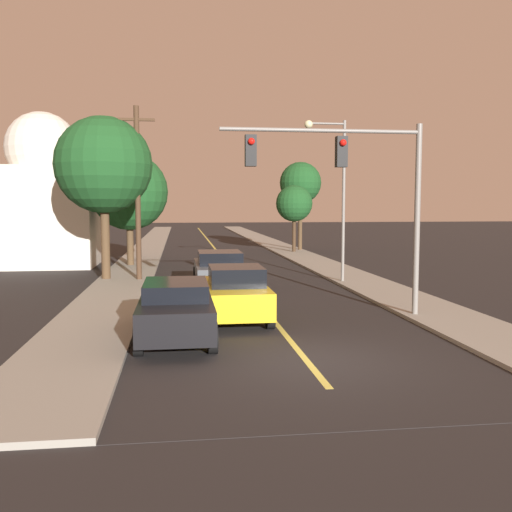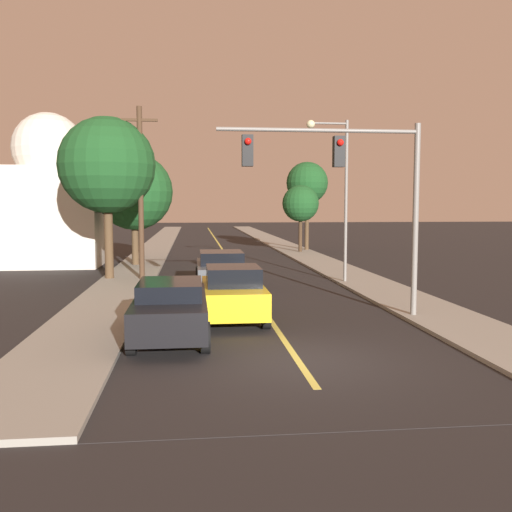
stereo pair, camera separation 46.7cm
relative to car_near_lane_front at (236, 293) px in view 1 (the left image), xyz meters
name	(u,v)px [view 1 (the left image)]	position (x,y,z in m)	size (l,w,h in m)	color
ground_plane	(306,361)	(1.12, -4.64, -0.84)	(200.00, 200.00, 0.00)	black
road_surface	(213,246)	(1.12, 31.36, -0.83)	(8.01, 80.00, 0.01)	black
sidewalk_left	(150,246)	(-4.13, 31.36, -0.78)	(2.50, 80.00, 0.12)	gray
sidewalk_right	(274,245)	(6.38, 31.36, -0.78)	(2.50, 80.00, 0.12)	gray
car_near_lane_front	(236,293)	(0.00, 0.00, 0.00)	(1.90, 4.20, 1.65)	gold
car_near_lane_second	(219,268)	(0.00, 7.01, -0.03)	(2.12, 5.03, 1.53)	#474C51
car_outer_lane_front	(176,308)	(-1.76, -2.23, -0.01)	(1.93, 4.89, 1.54)	black
traffic_signal_mast	(353,176)	(3.47, -0.27, 3.48)	(6.10, 0.42, 5.77)	slate
streetlamp_right	(334,178)	(5.05, 7.46, 3.77)	(1.84, 0.36, 6.99)	slate
utility_pole_left	(138,190)	(-3.48, 9.25, 3.30)	(1.60, 0.24, 7.71)	#422D1E
tree_left_near	(129,192)	(-4.39, 15.58, 3.35)	(4.27, 4.27, 6.21)	#4C3823
tree_left_far	(104,165)	(-4.99, 9.66, 4.39)	(4.35, 4.35, 7.31)	#4C3823
tree_right_near	(300,183)	(7.33, 25.11, 4.23)	(3.09, 3.09, 6.53)	#4C3823
tree_right_far	(294,204)	(6.50, 23.33, 2.72)	(2.61, 2.61, 4.77)	#3D2B1C
domed_building_left	(44,199)	(-9.32, 17.20, 2.95)	(5.87, 5.87, 8.71)	beige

